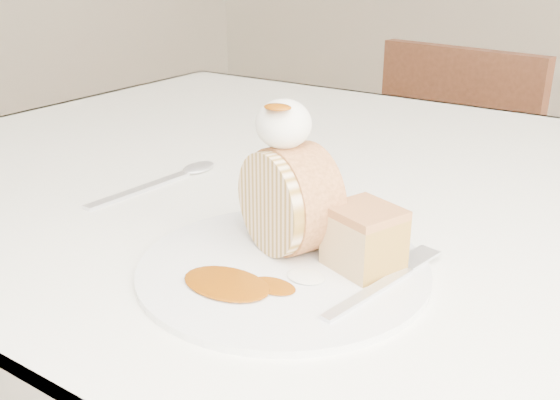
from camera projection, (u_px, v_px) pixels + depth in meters
The scene contains 10 objects.
table at pixel (410, 263), 0.73m from camera, with size 1.40×0.90×0.75m.
chair_far at pixel (468, 188), 1.52m from camera, with size 0.44×0.44×0.81m.
plate at pixel (283, 268), 0.53m from camera, with size 0.25×0.25×0.01m, color white.
roulade_slice at pixel (289, 200), 0.54m from camera, with size 0.09×0.09×0.05m, color beige.
cake_chunk at pixel (364, 242), 0.51m from camera, with size 0.05×0.05×0.05m, color #C57E4A.
whipped_cream at pixel (283, 124), 0.52m from camera, with size 0.05×0.05×0.04m, color silver.
caramel_drizzle at pixel (278, 101), 0.49m from camera, with size 0.02×0.02×0.01m, color #7E3A05.
caramel_pool at pixel (226, 283), 0.49m from camera, with size 0.08×0.05×0.00m, color #7E3A05, non-canonical shape.
fork at pixel (369, 293), 0.48m from camera, with size 0.02×0.15×0.00m, color silver.
spoon at pixel (140, 190), 0.70m from camera, with size 0.03×0.17×0.00m, color silver.
Camera 1 is at (0.24, -0.43, 1.00)m, focal length 40.00 mm.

